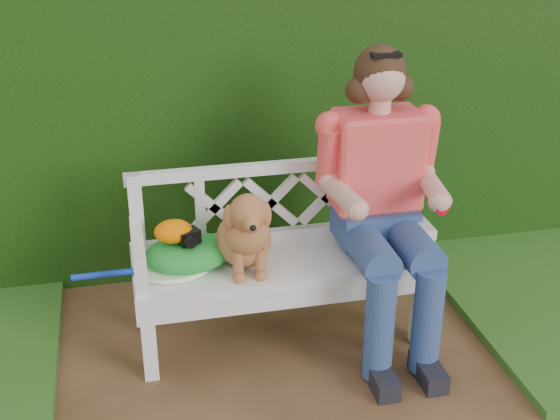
{
  "coord_description": "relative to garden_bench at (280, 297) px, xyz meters",
  "views": [
    {
      "loc": [
        -0.68,
        -2.46,
        2.34
      ],
      "look_at": [
        0.06,
        0.84,
        0.75
      ],
      "focal_mm": 48.0,
      "sensor_mm": 36.0,
      "label": 1
    }
  ],
  "objects": [
    {
      "name": "brick_wall",
      "position": [
        -0.06,
        1.06,
        0.86
      ],
      "size": [
        10.0,
        0.3,
        2.2
      ],
      "primitive_type": "cube",
      "color": "maroon",
      "rests_on": "ground"
    },
    {
      "name": "ivy_hedge",
      "position": [
        -0.06,
        0.84,
        0.61
      ],
      "size": [
        10.0,
        0.18,
        1.7
      ],
      "primitive_type": "cube",
      "color": "#214A12",
      "rests_on": "ground"
    },
    {
      "name": "garden_bench",
      "position": [
        0.0,
        0.0,
        0.0
      ],
      "size": [
        1.6,
        0.64,
        0.48
      ],
      "primitive_type": null,
      "rotation": [
        0.0,
        0.0,
        0.03
      ],
      "color": "white",
      "rests_on": "ground"
    },
    {
      "name": "seated_woman",
      "position": [
        0.51,
        -0.02,
        0.55
      ],
      "size": [
        0.96,
        1.08,
        1.58
      ],
      "primitive_type": null,
      "rotation": [
        0.0,
        0.0,
        0.39
      ],
      "color": "red",
      "rests_on": "ground"
    },
    {
      "name": "dog",
      "position": [
        -0.19,
        -0.05,
        0.46
      ],
      "size": [
        0.3,
        0.41,
        0.45
      ],
      "primitive_type": null,
      "rotation": [
        0.0,
        0.0,
        0.01
      ],
      "color": "#B27943",
      "rests_on": "garden_bench"
    },
    {
      "name": "tennis_racket",
      "position": [
        -0.58,
        -0.01,
        0.26
      ],
      "size": [
        0.72,
        0.34,
        0.03
      ],
      "primitive_type": null,
      "rotation": [
        0.0,
        0.0,
        0.05
      ],
      "color": "white",
      "rests_on": "garden_bench"
    },
    {
      "name": "green_bag",
      "position": [
        -0.47,
        0.02,
        0.31
      ],
      "size": [
        0.47,
        0.38,
        0.15
      ],
      "primitive_type": null,
      "rotation": [
        0.0,
        0.0,
        0.12
      ],
      "color": "#1A6F27",
      "rests_on": "garden_bench"
    },
    {
      "name": "camera_item",
      "position": [
        -0.46,
        -0.02,
        0.42
      ],
      "size": [
        0.13,
        0.11,
        0.07
      ],
      "primitive_type": "cube",
      "rotation": [
        0.0,
        0.0,
        0.39
      ],
      "color": "black",
      "rests_on": "green_bag"
    },
    {
      "name": "baseball_glove",
      "position": [
        -0.53,
        0.01,
        0.45
      ],
      "size": [
        0.22,
        0.19,
        0.12
      ],
      "primitive_type": "ellipsoid",
      "rotation": [
        0.0,
        0.0,
        0.34
      ],
      "color": "orange",
      "rests_on": "green_bag"
    }
  ]
}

